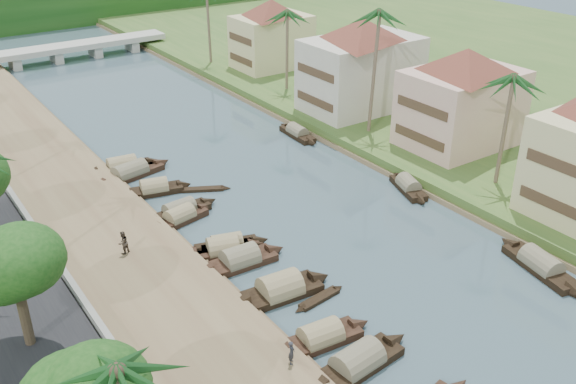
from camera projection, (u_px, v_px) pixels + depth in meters
ground at (410, 284)px, 45.18m from camera, size 220.00×220.00×0.00m
left_bank at (91, 227)px, 51.55m from camera, size 10.00×180.00×0.80m
right_bank at (407, 133)px, 69.21m from camera, size 16.00×180.00×1.20m
retaining_wall at (35, 232)px, 48.99m from camera, size 0.40×180.00×1.10m
treeline at (23, 4)px, 116.68m from camera, size 120.00×14.00×8.00m
bridge at (75, 48)px, 97.19m from camera, size 28.00×4.00×2.40m
building_mid at (462, 97)px, 62.81m from camera, size 14.11×14.11×9.70m
building_far at (362, 63)px, 72.45m from camera, size 15.59×15.59×10.20m
building_distant at (272, 33)px, 87.84m from camera, size 12.62×12.62×9.20m
sampan_3 at (357, 364)px, 37.31m from camera, size 8.72×2.58×2.30m
sampan_4 at (321, 338)px, 39.34m from camera, size 7.54×2.32×2.12m
sampan_5 at (280, 291)px, 43.74m from camera, size 8.31×2.70×2.57m
sampan_6 at (240, 261)px, 47.07m from camera, size 7.74×2.23×2.29m
sampan_7 at (227, 245)px, 48.99m from camera, size 6.92×3.21×1.87m
sampan_8 at (223, 250)px, 48.43m from camera, size 6.98×3.56×2.13m
sampan_9 at (180, 211)px, 53.83m from camera, size 7.62×2.13×1.94m
sampan_10 at (180, 218)px, 52.83m from camera, size 6.99×2.80×1.93m
sampan_11 at (154, 189)px, 57.50m from camera, size 7.12×3.06×2.03m
sampan_12 at (130, 173)px, 60.44m from camera, size 9.37×3.56×2.19m
sampan_13 at (122, 167)px, 61.73m from camera, size 8.08×2.68×2.18m
sampan_14 at (541, 266)px, 46.49m from camera, size 3.41×8.98×2.15m
sampan_15 at (408, 187)px, 57.98m from camera, size 3.56×6.97×1.89m
sampan_16 at (297, 133)px, 69.61m from camera, size 1.77×7.33×1.83m
canoe_1 at (319, 299)px, 43.43m from camera, size 4.58×1.30×0.73m
canoe_2 at (203, 190)px, 58.14m from camera, size 4.94×3.12×0.76m
palm_1 at (512, 80)px, 52.75m from camera, size 3.20×3.20×11.16m
palm_2 at (376, 15)px, 62.65m from camera, size 3.20×3.20×13.96m
palm_3 at (287, 14)px, 76.81m from camera, size 3.20×3.20×11.06m
palm_4 at (128, 369)px, 23.17m from camera, size 3.20×3.20×10.38m
tree_2 at (13, 264)px, 35.00m from camera, size 4.89×4.89×7.58m
tree_6 at (393, 54)px, 75.03m from camera, size 4.90×4.90×7.62m
person_near at (292, 352)px, 36.49m from camera, size 0.63×0.65×1.51m
person_far at (123, 243)px, 46.89m from camera, size 1.07×0.97×1.79m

